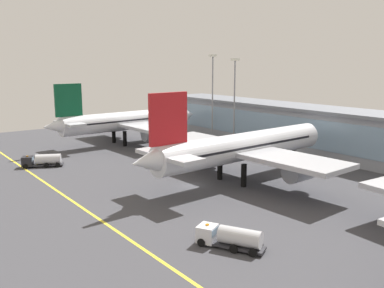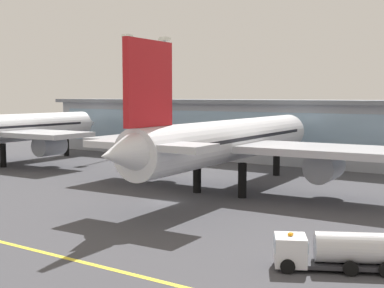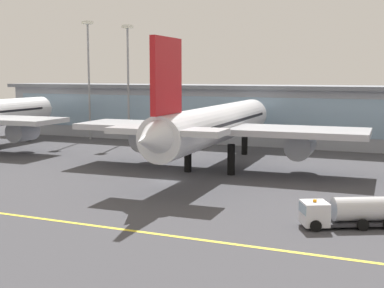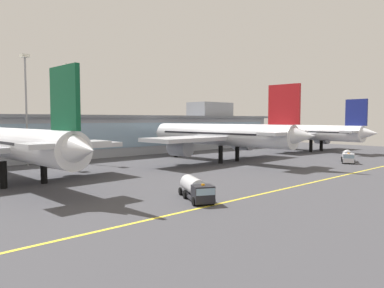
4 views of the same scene
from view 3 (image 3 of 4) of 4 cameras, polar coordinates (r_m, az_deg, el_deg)
name	(u,v)px [view 3 (image 3 of 4)]	position (r m, az deg, el deg)	size (l,w,h in m)	color
ground_plane	(167,181)	(72.45, -2.72, -4.03)	(180.00, 180.00, 0.00)	#424247
taxiway_centreline_stripe	(69,222)	(54.11, -13.12, -8.19)	(144.00, 0.50, 0.01)	yellow
terminal_building	(268,112)	(112.58, 8.17, 3.41)	(123.09, 14.00, 17.41)	#9399A3
airliner_near_right	(216,125)	(80.11, 2.59, 2.03)	(44.86, 52.46, 18.74)	black
fuel_tanker_truck	(345,212)	(52.82, 16.13, -6.99)	(9.15, 6.32, 2.90)	black
apron_light_mast_west	(89,64)	(120.68, -11.06, 8.46)	(1.80, 1.80, 26.06)	gray
apron_light_mast_centre	(128,67)	(115.03, -6.89, 8.26)	(1.80, 1.80, 24.83)	gray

